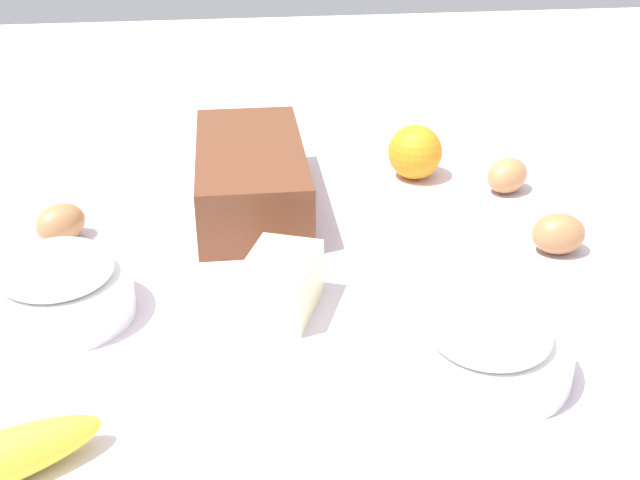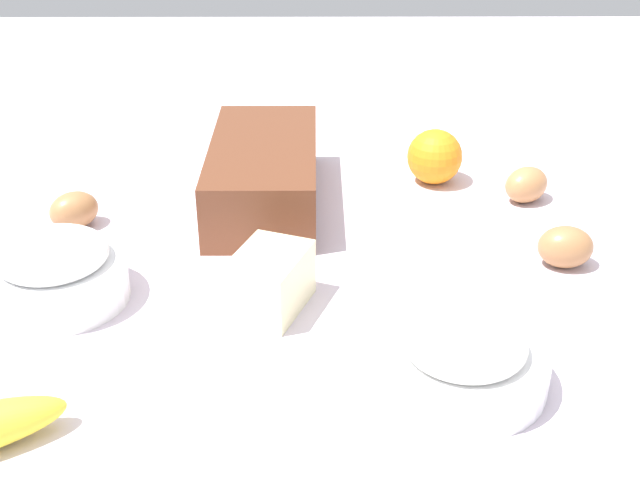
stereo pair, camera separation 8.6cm
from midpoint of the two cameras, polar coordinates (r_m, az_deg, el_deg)
The scene contains 9 objects.
ground_plane at distance 0.88m, azimuth 2.78°, elevation -2.94°, with size 2.40×2.40×0.02m, color silver.
loaf_pan at distance 1.02m, azimuth -1.32°, elevation 4.75°, with size 0.28×0.13×0.08m.
flour_bowl at distance 0.72m, azimuth 13.71°, elevation -8.15°, with size 0.15×0.15×0.06m.
sugar_bowl at distance 0.84m, azimuth -15.05°, elevation -2.21°, with size 0.14×0.14×0.07m.
orange_fruit at distance 1.09m, azimuth 10.49°, elevation 5.71°, with size 0.07×0.07×0.07m, color orange.
butter_block at distance 0.80m, azimuth -0.24°, elevation -2.99°, with size 0.09×0.06×0.06m, color #F4EDB2.
egg_near_butter at distance 0.93m, azimuth 19.60°, elevation -0.53°, with size 0.05×0.05×0.06m, color #A46E43.
egg_beside_bowl at distance 1.07m, azimuth 16.70°, elevation 3.69°, with size 0.05×0.05×0.06m, color #B27949.
egg_loose at distance 0.99m, azimuth -14.29°, elevation 1.97°, with size 0.04×0.04×0.06m, color #A87144.
Camera 2 is at (-0.76, 0.00, 0.45)m, focal length 45.69 mm.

